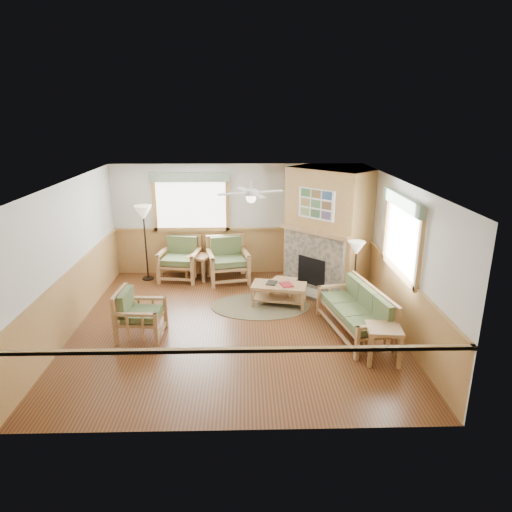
{
  "coord_description": "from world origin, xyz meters",
  "views": [
    {
      "loc": [
        0.18,
        -7.87,
        3.89
      ],
      "look_at": [
        0.4,
        0.7,
        1.15
      ],
      "focal_mm": 32.0,
      "sensor_mm": 36.0,
      "label": 1
    }
  ],
  "objects_px": {
    "armchair_back_left": "(180,259)",
    "floor_lamp_left": "(146,243)",
    "armchair_left": "(141,314)",
    "floor_lamp_right": "(355,276)",
    "sofa": "(355,311)",
    "end_table_chairs": "(199,267)",
    "coffee_table": "(279,295)",
    "footstool": "(283,290)",
    "end_table_sofa": "(383,344)",
    "armchair_back_right": "(228,260)"
  },
  "relations": [
    {
      "from": "armchair_left",
      "to": "footstool",
      "type": "height_order",
      "value": "armchair_left"
    },
    {
      "from": "armchair_left",
      "to": "footstool",
      "type": "distance_m",
      "value": 3.15
    },
    {
      "from": "armchair_back_left",
      "to": "end_table_chairs",
      "type": "distance_m",
      "value": 0.5
    },
    {
      "from": "armchair_back_left",
      "to": "footstool",
      "type": "distance_m",
      "value": 2.74
    },
    {
      "from": "armchair_left",
      "to": "coffee_table",
      "type": "height_order",
      "value": "armchair_left"
    },
    {
      "from": "sofa",
      "to": "armchair_left",
      "type": "bearing_deg",
      "value": -100.87
    },
    {
      "from": "floor_lamp_left",
      "to": "floor_lamp_right",
      "type": "xyz_separation_m",
      "value": [
        4.54,
        -1.92,
        -0.18
      ]
    },
    {
      "from": "end_table_chairs",
      "to": "end_table_sofa",
      "type": "xyz_separation_m",
      "value": [
        3.32,
        -3.91,
        0.01
      ]
    },
    {
      "from": "floor_lamp_left",
      "to": "end_table_chairs",
      "type": "bearing_deg",
      "value": 0.48
    },
    {
      "from": "sofa",
      "to": "armchair_back_right",
      "type": "xyz_separation_m",
      "value": [
        -2.38,
        2.76,
        0.08
      ]
    },
    {
      "from": "end_table_sofa",
      "to": "armchair_back_right",
      "type": "bearing_deg",
      "value": 124.88
    },
    {
      "from": "armchair_left",
      "to": "footstool",
      "type": "relative_size",
      "value": 1.75
    },
    {
      "from": "floor_lamp_left",
      "to": "floor_lamp_right",
      "type": "height_order",
      "value": "floor_lamp_left"
    },
    {
      "from": "end_table_sofa",
      "to": "footstool",
      "type": "height_order",
      "value": "end_table_sofa"
    },
    {
      "from": "end_table_chairs",
      "to": "armchair_back_right",
      "type": "bearing_deg",
      "value": -13.13
    },
    {
      "from": "sofa",
      "to": "floor_lamp_right",
      "type": "bearing_deg",
      "value": 156.73
    },
    {
      "from": "armchair_back_left",
      "to": "armchair_back_right",
      "type": "xyz_separation_m",
      "value": [
        1.16,
        -0.16,
        0.01
      ]
    },
    {
      "from": "end_table_chairs",
      "to": "floor_lamp_left",
      "type": "height_order",
      "value": "floor_lamp_left"
    },
    {
      "from": "end_table_chairs",
      "to": "floor_lamp_right",
      "type": "height_order",
      "value": "floor_lamp_right"
    },
    {
      "from": "sofa",
      "to": "floor_lamp_right",
      "type": "xyz_separation_m",
      "value": [
        0.21,
        0.99,
        0.3
      ]
    },
    {
      "from": "armchair_back_right",
      "to": "end_table_chairs",
      "type": "relative_size",
      "value": 1.75
    },
    {
      "from": "armchair_left",
      "to": "floor_lamp_right",
      "type": "relative_size",
      "value": 0.6
    },
    {
      "from": "footstool",
      "to": "armchair_back_right",
      "type": "bearing_deg",
      "value": 136.59
    },
    {
      "from": "floor_lamp_left",
      "to": "armchair_back_left",
      "type": "bearing_deg",
      "value": 0.76
    },
    {
      "from": "footstool",
      "to": "floor_lamp_right",
      "type": "bearing_deg",
      "value": -24.04
    },
    {
      "from": "coffee_table",
      "to": "armchair_back_right",
      "type": "bearing_deg",
      "value": 139.35
    },
    {
      "from": "end_table_chairs",
      "to": "floor_lamp_right",
      "type": "bearing_deg",
      "value": -30.4
    },
    {
      "from": "end_table_sofa",
      "to": "sofa",
      "type": "bearing_deg",
      "value": 103.34
    },
    {
      "from": "armchair_back_right",
      "to": "armchair_left",
      "type": "distance_m",
      "value": 3.14
    },
    {
      "from": "armchair_left",
      "to": "floor_lamp_left",
      "type": "height_order",
      "value": "floor_lamp_left"
    },
    {
      "from": "armchair_back_left",
      "to": "floor_lamp_right",
      "type": "bearing_deg",
      "value": -19.04
    },
    {
      "from": "end_table_sofa",
      "to": "armchair_back_left",
      "type": "bearing_deg",
      "value": 133.97
    },
    {
      "from": "armchair_back_left",
      "to": "armchair_left",
      "type": "relative_size",
      "value": 1.15
    },
    {
      "from": "coffee_table",
      "to": "floor_lamp_left",
      "type": "relative_size",
      "value": 0.62
    },
    {
      "from": "floor_lamp_left",
      "to": "sofa",
      "type": "bearing_deg",
      "value": -33.97
    },
    {
      "from": "armchair_back_left",
      "to": "floor_lamp_left",
      "type": "bearing_deg",
      "value": -171.03
    },
    {
      "from": "armchair_back_right",
      "to": "floor_lamp_right",
      "type": "height_order",
      "value": "floor_lamp_right"
    },
    {
      "from": "armchair_back_right",
      "to": "coffee_table",
      "type": "relative_size",
      "value": 0.92
    },
    {
      "from": "coffee_table",
      "to": "armchair_back_left",
      "type": "bearing_deg",
      "value": 156.57
    },
    {
      "from": "sofa",
      "to": "end_table_chairs",
      "type": "relative_size",
      "value": 3.18
    },
    {
      "from": "armchair_back_left",
      "to": "floor_lamp_left",
      "type": "relative_size",
      "value": 0.55
    },
    {
      "from": "end_table_sofa",
      "to": "floor_lamp_right",
      "type": "distance_m",
      "value": 2.02
    },
    {
      "from": "sofa",
      "to": "end_table_sofa",
      "type": "distance_m",
      "value": 1.02
    },
    {
      "from": "end_table_chairs",
      "to": "armchair_left",
      "type": "bearing_deg",
      "value": -104.52
    },
    {
      "from": "armchair_back_left",
      "to": "end_table_sofa",
      "type": "xyz_separation_m",
      "value": [
        3.77,
        -3.91,
        -0.2
      ]
    },
    {
      "from": "floor_lamp_right",
      "to": "armchair_left",
      "type": "bearing_deg",
      "value": -166.04
    },
    {
      "from": "armchair_back_right",
      "to": "end_table_sofa",
      "type": "xyz_separation_m",
      "value": [
        2.61,
        -3.75,
        -0.21
      ]
    },
    {
      "from": "end_table_chairs",
      "to": "footstool",
      "type": "xyz_separation_m",
      "value": [
        1.93,
        -1.32,
        -0.08
      ]
    },
    {
      "from": "armchair_left",
      "to": "floor_lamp_right",
      "type": "distance_m",
      "value": 4.19
    },
    {
      "from": "footstool",
      "to": "coffee_table",
      "type": "bearing_deg",
      "value": -113.09
    }
  ]
}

